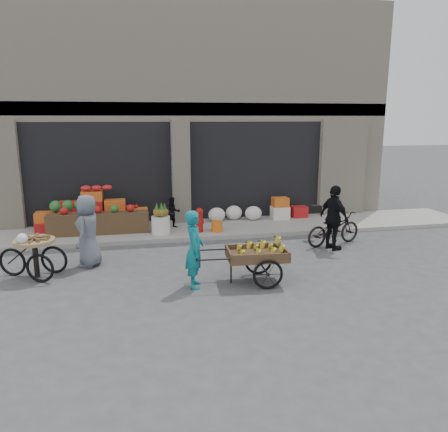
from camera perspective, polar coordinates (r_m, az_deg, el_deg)
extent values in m
plane|color=#424244|center=(9.27, -2.03, -8.41)|extent=(80.00, 80.00, 0.00)
cube|color=gray|center=(13.13, -5.08, -1.81)|extent=(18.00, 2.20, 0.12)
cube|color=beige|center=(16.79, -7.02, 13.17)|extent=(14.00, 6.00, 7.00)
cube|color=gray|center=(13.95, -6.00, 13.72)|extent=(14.00, 0.30, 0.40)
cube|color=black|center=(14.66, -15.80, 5.70)|extent=(4.40, 1.60, 3.10)
cube|color=black|center=(15.14, 3.33, 6.36)|extent=(4.40, 1.60, 3.10)
cube|color=beige|center=(13.85, -5.73, 5.73)|extent=(0.55, 0.80, 3.22)
cube|color=brown|center=(12.86, -16.05, -0.92)|extent=(2.80, 0.45, 0.60)
sphere|color=#1E5923|center=(13.32, -19.02, 1.29)|extent=(0.34, 0.34, 0.34)
cylinder|color=silver|center=(12.50, -8.25, -1.16)|extent=(0.52, 0.52, 0.50)
cylinder|color=#A5140F|center=(12.56, -3.22, -0.84)|extent=(0.20, 0.20, 0.56)
sphere|color=#A5140F|center=(12.49, -3.24, 0.58)|extent=(0.22, 0.22, 0.22)
cylinder|color=orange|center=(12.62, -0.94, -1.36)|extent=(0.32, 0.32, 0.30)
ellipsoid|color=silver|center=(13.92, 1.47, 0.26)|extent=(1.70, 0.60, 0.44)
imported|color=black|center=(13.07, -6.70, 0.46)|extent=(0.51, 0.43, 0.93)
cube|color=brown|center=(9.04, 4.31, -5.23)|extent=(1.27, 0.88, 0.11)
torus|color=black|center=(8.75, 5.76, -7.63)|extent=(0.62, 0.10, 0.61)
torus|color=black|center=(9.55, 4.54, -5.84)|extent=(0.62, 0.10, 0.61)
cylinder|color=black|center=(9.05, 0.92, -7.24)|extent=(0.04, 0.04, 0.51)
imported|color=#0F6E78|center=(8.71, -3.87, -4.36)|extent=(0.46, 0.62, 1.57)
cylinder|color=#9E7F51|center=(10.04, -23.56, -3.03)|extent=(1.08, 1.08, 0.07)
cube|color=black|center=(10.15, -23.36, -5.21)|extent=(0.10, 0.10, 0.80)
torus|color=black|center=(9.82, -22.90, -6.30)|extent=(0.60, 0.27, 0.62)
torus|color=black|center=(10.28, -21.31, -5.33)|extent=(0.60, 0.27, 0.62)
torus|color=black|center=(10.46, -25.90, -5.44)|extent=(0.60, 0.27, 0.62)
imported|color=slate|center=(10.39, -17.31, -1.86)|extent=(0.75, 0.93, 1.66)
imported|color=black|center=(12.02, 14.12, -1.58)|extent=(1.81, 1.06, 0.90)
imported|color=black|center=(11.50, 14.18, -0.24)|extent=(0.67, 1.06, 1.68)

